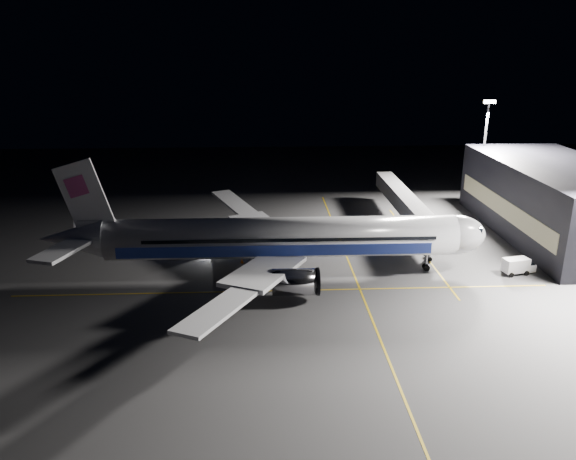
# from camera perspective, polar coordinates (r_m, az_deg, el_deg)

# --- Properties ---
(ground) EXTENTS (200.00, 200.00, 0.00)m
(ground) POSITION_cam_1_polar(r_m,az_deg,el_deg) (79.27, -0.59, -4.37)
(ground) COLOR #4C4C4F
(ground) RESTS_ON ground
(guide_line_main) EXTENTS (0.25, 80.00, 0.01)m
(guide_line_main) POSITION_cam_1_polar(r_m,az_deg,el_deg) (80.23, 6.59, -4.20)
(guide_line_main) COLOR gold
(guide_line_main) RESTS_ON ground
(guide_line_cross) EXTENTS (70.00, 0.25, 0.01)m
(guide_line_cross) POSITION_cam_1_polar(r_m,az_deg,el_deg) (73.78, -0.41, -6.18)
(guide_line_cross) COLOR gold
(guide_line_cross) RESTS_ON ground
(guide_line_side) EXTENTS (0.25, 40.00, 0.01)m
(guide_line_side) POSITION_cam_1_polar(r_m,az_deg,el_deg) (91.89, 13.01, -1.57)
(guide_line_side) COLOR gold
(guide_line_side) RESTS_ON ground
(airliner) EXTENTS (61.48, 54.22, 16.64)m
(airliner) POSITION_cam_1_polar(r_m,az_deg,el_deg) (77.37, -1.39, -0.86)
(airliner) COLOR silver
(airliner) RESTS_ON ground
(terminal) EXTENTS (18.12, 40.00, 12.00)m
(terminal) POSITION_cam_1_polar(r_m,az_deg,el_deg) (102.71, 25.67, 2.68)
(terminal) COLOR black
(terminal) RESTS_ON ground
(jet_bridge) EXTENTS (3.60, 34.40, 6.30)m
(jet_bridge) POSITION_cam_1_polar(r_m,az_deg,el_deg) (97.90, 11.98, 2.57)
(jet_bridge) COLOR #B2B2B7
(jet_bridge) RESTS_ON ground
(floodlight_mast_north) EXTENTS (2.40, 0.68, 20.70)m
(floodlight_mast_north) POSITION_cam_1_polar(r_m,az_deg,el_deg) (114.79, 19.33, 8.26)
(floodlight_mast_north) COLOR #59595E
(floodlight_mast_north) RESTS_ON ground
(service_truck) EXTENTS (4.80, 2.73, 2.32)m
(service_truck) POSITION_cam_1_polar(r_m,az_deg,el_deg) (84.84, 22.36, -3.36)
(service_truck) COLOR silver
(service_truck) RESTS_ON ground
(baggage_tug) EXTENTS (3.00, 2.71, 1.79)m
(baggage_tug) POSITION_cam_1_polar(r_m,az_deg,el_deg) (87.29, -7.49, -1.74)
(baggage_tug) COLOR black
(baggage_tug) RESTS_ON ground
(safety_cone_a) EXTENTS (0.41, 0.41, 0.62)m
(safety_cone_a) POSITION_cam_1_polar(r_m,az_deg,el_deg) (83.13, -0.84, -3.01)
(safety_cone_a) COLOR orange
(safety_cone_a) RESTS_ON ground
(safety_cone_b) EXTENTS (0.36, 0.36, 0.54)m
(safety_cone_b) POSITION_cam_1_polar(r_m,az_deg,el_deg) (92.38, 1.14, -0.79)
(safety_cone_b) COLOR orange
(safety_cone_b) RESTS_ON ground
(safety_cone_c) EXTENTS (0.45, 0.45, 0.68)m
(safety_cone_c) POSITION_cam_1_polar(r_m,az_deg,el_deg) (82.85, -4.70, -3.14)
(safety_cone_c) COLOR orange
(safety_cone_c) RESTS_ON ground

